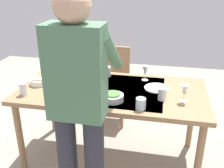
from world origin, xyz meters
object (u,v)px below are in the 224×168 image
Objects in this scene: wine_glass_right at (185,90)px; side_bowl_bread at (39,81)px; side_bowl_salad at (113,97)px; serving_bowl_pasta at (79,93)px; person_server at (79,103)px; wine_bottle at (79,67)px; wine_glass_left at (145,70)px; water_cup_far_right at (141,104)px; dinner_plate_near at (157,88)px; water_cup_near_left at (23,89)px; dining_table at (112,96)px; chair_near at (112,79)px; water_cup_near_right at (107,71)px; water_cup_far_left at (162,94)px.

side_bowl_bread is at bearing -4.17° from wine_glass_right.
serving_bowl_pasta is at bearing -3.42° from side_bowl_salad.
side_bowl_bread is at bearing -46.56° from person_server.
wine_bottle is at bearing -71.53° from person_server.
wine_glass_left is 1.59× the size of water_cup_far_right.
dinner_plate_near is (-0.64, -0.30, -0.03)m from serving_bowl_pasta.
water_cup_near_left reaches higher than serving_bowl_pasta.
serving_bowl_pasta is (0.24, 0.21, 0.11)m from dining_table.
serving_bowl_pasta is at bearing 159.15° from side_bowl_bread.
chair_near is 1.26m from water_cup_near_left.
person_server is at bearing 108.47° from wine_bottle.
water_cup_near_left is at bearing -3.27° from water_cup_far_right.
dinner_plate_near is (-0.11, -0.42, -0.04)m from water_cup_far_right.
chair_near reaches higher than water_cup_near_right.
water_cup_near_left is at bearing 6.95° from water_cup_far_left.
wine_glass_right is 1.59× the size of water_cup_far_right.
serving_bowl_pasta is at bearing 6.58° from water_cup_far_left.
side_bowl_salad is (-0.22, 1.04, 0.27)m from chair_near.
water_cup_near_right is (0.12, -0.31, 0.13)m from dining_table.
person_server is 0.53m from serving_bowl_pasta.
wine_glass_right is 0.33m from dinner_plate_near.
dining_table is 0.85m from chair_near.
water_cup_far_right is at bearing 75.85° from dinner_plate_near.
water_cup_near_right is 0.72m from water_cup_far_left.
water_cup_far_left is at bearing 113.63° from wine_glass_left.
water_cup_far_right is 1.04m from side_bowl_bread.
dinner_plate_near is at bearing -173.45° from side_bowl_bread.
person_server is at bearing 93.19° from chair_near.
water_cup_near_right is 0.76m from water_cup_far_right.
chair_near reaches higher than dining_table.
dining_table is 9.41× the size of side_bowl_salad.
water_cup_far_left is (-0.57, 0.44, 0.00)m from water_cup_near_right.
water_cup_near_left is 0.68× the size of side_bowl_bread.
person_server is 0.94m from dinner_plate_near.
person_server is at bearing 133.44° from side_bowl_bread.
water_cup_near_right is 0.58× the size of side_bowl_salad.
person_server is (-0.08, 1.51, 0.43)m from chair_near.
wine_glass_left reaches higher than water_cup_far_left.
wine_bottle is 2.85× the size of water_cup_near_right.
water_cup_far_left is 0.66× the size of side_bowl_bread.
person_server is 10.56× the size of side_bowl_bread.
side_bowl_salad is (-0.78, -0.05, -0.02)m from water_cup_near_left.
person_server reaches higher than chair_near.
water_cup_far_left is 0.23m from dinner_plate_near.
chair_near is at bearing -122.30° from side_bowl_bread.
water_cup_near_left is at bearing 7.47° from serving_bowl_pasta.
water_cup_far_right is (-0.46, 1.15, 0.28)m from chair_near.
water_cup_far_left is 1.11× the size of water_cup_far_right.
person_server is 7.34× the size of dinner_plate_near.
side_bowl_salad is (0.24, -0.10, -0.01)m from water_cup_far_right.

